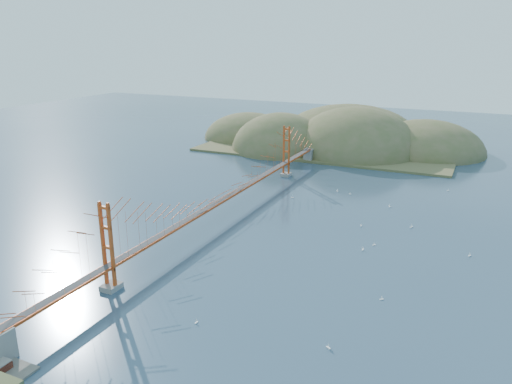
% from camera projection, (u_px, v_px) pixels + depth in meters
% --- Properties ---
extents(ground, '(320.00, 320.00, 0.00)m').
position_uv_depth(ground, '(224.00, 216.00, 89.43)').
color(ground, '#2B4056').
rests_on(ground, ground).
extents(bridge, '(2.20, 94.40, 12.00)m').
position_uv_depth(bridge, '(224.00, 178.00, 87.51)').
color(bridge, gray).
rests_on(bridge, ground).
extents(far_headlands, '(84.00, 58.00, 25.00)m').
position_uv_depth(far_headlands, '(341.00, 146.00, 147.86)').
color(far_headlands, brown).
rests_on(far_headlands, ground).
extents(sailboat_6, '(0.67, 0.67, 0.71)m').
position_uv_depth(sailboat_6, '(328.00, 347.00, 51.33)').
color(sailboat_6, white).
rests_on(sailboat_6, ground).
extents(sailboat_1, '(0.52, 0.53, 0.59)m').
position_uv_depth(sailboat_1, '(361.00, 225.00, 84.74)').
color(sailboat_1, white).
rests_on(sailboat_1, ground).
extents(sailboat_13, '(0.59, 0.59, 0.62)m').
position_uv_depth(sailboat_13, '(382.00, 299.00, 60.85)').
color(sailboat_13, white).
rests_on(sailboat_13, ground).
extents(sailboat_14, '(0.70, 0.70, 0.74)m').
position_uv_depth(sailboat_14, '(412.00, 227.00, 84.01)').
color(sailboat_14, white).
rests_on(sailboat_14, ground).
extents(sailboat_12, '(0.49, 0.40, 0.57)m').
position_uv_depth(sailboat_12, '(350.00, 194.00, 101.99)').
color(sailboat_12, white).
rests_on(sailboat_12, ground).
extents(sailboat_9, '(0.63, 0.63, 0.70)m').
position_uv_depth(sailboat_9, '(470.00, 255.00, 72.99)').
color(sailboat_9, white).
rests_on(sailboat_9, ground).
extents(sailboat_4, '(0.61, 0.61, 0.64)m').
position_uv_depth(sailboat_4, '(374.00, 245.00, 76.79)').
color(sailboat_4, white).
rests_on(sailboat_4, ground).
extents(sailboat_16, '(0.62, 0.62, 0.65)m').
position_uv_depth(sailboat_16, '(337.00, 191.00, 103.82)').
color(sailboat_16, white).
rests_on(sailboat_16, ground).
extents(sailboat_8, '(0.53, 0.53, 0.57)m').
position_uv_depth(sailboat_8, '(448.00, 191.00, 103.95)').
color(sailboat_8, white).
rests_on(sailboat_8, ground).
extents(sailboat_10, '(0.43, 0.52, 0.61)m').
position_uv_depth(sailboat_10, '(196.00, 322.00, 55.90)').
color(sailboat_10, white).
rests_on(sailboat_10, ground).
extents(sailboat_3, '(0.63, 0.63, 0.71)m').
position_uv_depth(sailboat_3, '(292.00, 197.00, 99.64)').
color(sailboat_3, white).
rests_on(sailboat_3, ground).
extents(sailboat_15, '(0.66, 0.66, 0.70)m').
position_uv_depth(sailboat_15, '(390.00, 206.00, 94.43)').
color(sailboat_15, white).
rests_on(sailboat_15, ground).
extents(sailboat_0, '(0.56, 0.63, 0.72)m').
position_uv_depth(sailboat_0, '(363.00, 249.00, 75.06)').
color(sailboat_0, white).
rests_on(sailboat_0, ground).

